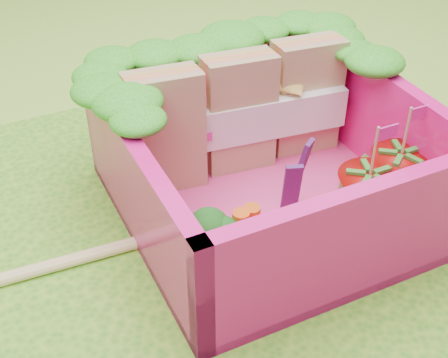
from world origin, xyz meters
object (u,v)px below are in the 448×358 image
Objects in this scene: strawberry_left at (366,200)px; strawberry_right at (397,179)px; bento_box at (271,161)px; broccoli at (210,242)px; sandwich_stack at (240,114)px.

strawberry_right is at bearing 16.31° from strawberry_left.
strawberry_right is (0.21, 0.06, 0.00)m from strawberry_left.
bento_box is 2.55× the size of strawberry_right.
bento_box is 2.55× the size of strawberry_left.
bento_box is 0.54m from broccoli.
bento_box is 0.44m from strawberry_left.
broccoli is at bearing -145.12° from bento_box.
strawberry_right reaches higher than broccoli.
broccoli is 0.94m from strawberry_right.
sandwich_stack reaches higher than strawberry_right.
sandwich_stack is 0.78m from broccoli.
strawberry_left reaches higher than bento_box.
bento_box is 3.98× the size of broccoli.
broccoli is 0.64× the size of strawberry_left.
bento_box is 1.19× the size of sandwich_stack.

